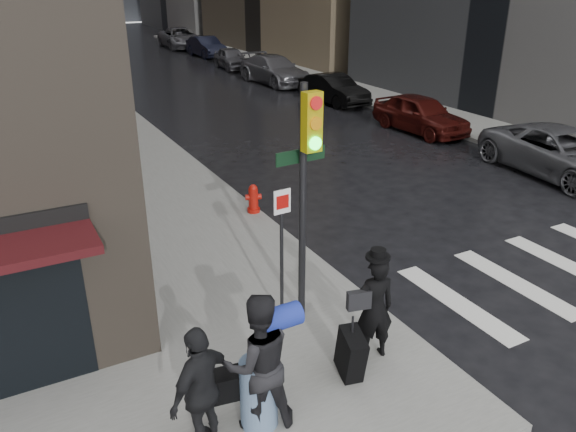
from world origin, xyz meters
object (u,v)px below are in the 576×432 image
at_px(man_overcoat, 370,316).
at_px(parked_car_3, 274,70).
at_px(parked_car_4, 231,58).
at_px(parked_car_5, 206,47).
at_px(parked_car_2, 334,89).
at_px(traffic_light, 304,176).
at_px(man_greycoat, 202,390).
at_px(parked_car_0, 562,153).
at_px(parked_car_1, 420,114).
at_px(man_jeans, 257,362).
at_px(fire_hydrant, 253,200).
at_px(parked_car_6, 181,38).

xyz_separation_m(man_overcoat, parked_car_3, (10.13, 23.25, -0.19)).
xyz_separation_m(parked_car_4, parked_car_5, (0.55, 6.15, 0.06)).
distance_m(parked_car_2, parked_car_4, 12.29).
xyz_separation_m(man_overcoat, parked_car_5, (10.65, 35.54, -0.22)).
height_order(traffic_light, parked_car_2, traffic_light).
distance_m(man_overcoat, man_greycoat, 2.94).
relative_size(parked_car_0, parked_car_1, 1.22).
relative_size(parked_car_2, parked_car_3, 0.78).
xyz_separation_m(parked_car_3, parked_car_5, (0.52, 12.29, -0.03)).
bearing_deg(man_overcoat, parked_car_4, -96.28).
distance_m(man_jeans, parked_car_5, 38.17).
bearing_deg(man_greycoat, parked_car_3, -146.99).
bearing_deg(fire_hydrant, parked_car_2, 49.24).
bearing_deg(parked_car_0, parked_car_6, 95.04).
bearing_deg(parked_car_0, man_jeans, -152.93).
bearing_deg(fire_hydrant, man_jeans, -114.45).
height_order(man_overcoat, fire_hydrant, man_overcoat).
relative_size(man_overcoat, traffic_light, 0.47).
bearing_deg(man_greycoat, parked_car_4, -141.73).
bearing_deg(man_overcoat, parked_car_2, -108.22).
bearing_deg(man_greycoat, parked_car_6, -136.06).
bearing_deg(parked_car_2, parked_car_6, 84.94).
xyz_separation_m(parked_car_1, parked_car_5, (0.28, 24.58, 0.01)).
relative_size(parked_car_0, parked_car_3, 0.99).
xyz_separation_m(parked_car_0, parked_car_1, (-0.38, 6.15, 0.00)).
bearing_deg(parked_car_4, parked_car_0, -83.22).
xyz_separation_m(parked_car_1, parked_car_4, (-0.27, 18.44, -0.06)).
height_order(fire_hydrant, parked_car_4, parked_car_4).
bearing_deg(parked_car_3, parked_car_1, -93.67).
bearing_deg(parked_car_1, parked_car_4, 88.11).
distance_m(man_overcoat, parked_car_5, 37.10).
height_order(fire_hydrant, parked_car_5, parked_car_5).
bearing_deg(man_overcoat, man_greycoat, 21.81).
bearing_deg(parked_car_4, parked_car_6, 92.55).
height_order(fire_hydrant, parked_car_0, parked_car_0).
bearing_deg(man_jeans, man_greycoat, 11.92).
xyz_separation_m(man_overcoat, parked_car_1, (10.37, 10.96, -0.23)).
bearing_deg(parked_car_1, parked_car_2, 88.51).
distance_m(parked_car_0, parked_car_5, 30.73).
bearing_deg(parked_car_6, man_jeans, -104.25).
distance_m(man_greycoat, parked_car_0, 14.64).
xyz_separation_m(fire_hydrant, parked_car_6, (9.72, 35.35, 0.35)).
bearing_deg(fire_hydrant, parked_car_3, 61.52).
bearing_deg(man_jeans, parked_car_4, -103.38).
bearing_deg(parked_car_4, traffic_light, -105.21).
xyz_separation_m(parked_car_3, parked_car_6, (0.55, 18.44, 0.06)).
bearing_deg(parked_car_0, man_overcoat, -150.97).
height_order(traffic_light, fire_hydrant, traffic_light).
height_order(man_greycoat, parked_car_6, man_greycoat).
relative_size(man_jeans, parked_car_2, 0.48).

